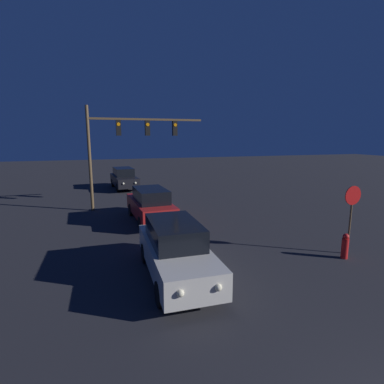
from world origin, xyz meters
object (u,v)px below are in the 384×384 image
at_px(car_near, 176,250).
at_px(stop_sign, 352,207).
at_px(traffic_signal_mast, 126,138).
at_px(fire_hydrant, 345,246).
at_px(car_mid, 150,204).
at_px(car_far, 124,178).

relative_size(car_near, stop_sign, 1.86).
xyz_separation_m(car_near, traffic_signal_mast, (-0.43, 9.86, 3.36)).
bearing_deg(fire_hydrant, car_mid, 129.65).
height_order(traffic_signal_mast, fire_hydrant, traffic_signal_mast).
bearing_deg(fire_hydrant, stop_sign, 34.09).
bearing_deg(car_far, traffic_signal_mast, 82.08).
distance_m(traffic_signal_mast, fire_hydrant, 12.84).
height_order(car_near, car_mid, same).
distance_m(car_mid, stop_sign, 9.21).
xyz_separation_m(car_mid, car_far, (-0.35, 10.71, 0.00)).
bearing_deg(stop_sign, car_far, 110.82).
bearing_deg(car_mid, car_near, -95.98).
distance_m(car_far, traffic_signal_mast, 8.12).
bearing_deg(stop_sign, fire_hydrant, -145.91).
distance_m(stop_sign, fire_hydrant, 1.46).
distance_m(car_mid, car_far, 10.72).
height_order(stop_sign, fire_hydrant, stop_sign).
distance_m(car_far, fire_hydrant, 18.76).
height_order(car_mid, car_far, same).
bearing_deg(traffic_signal_mast, car_mid, -76.44).
bearing_deg(traffic_signal_mast, car_far, 86.46).
relative_size(car_mid, stop_sign, 1.87).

